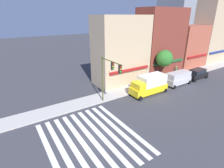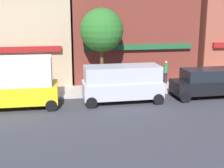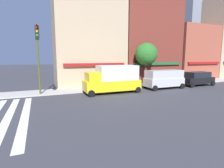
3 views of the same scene
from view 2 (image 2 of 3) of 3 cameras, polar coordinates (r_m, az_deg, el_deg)
storefront_row at (r=28.11m, az=14.43°, el=14.35°), size 38.66×5.30×15.19m
box_truck_yellow at (r=19.45m, az=-18.88°, el=0.30°), size 6.24×2.42×3.04m
van_silver at (r=19.74m, az=1.89°, el=0.32°), size 5.00×2.22×2.34m
suv_black at (r=21.79m, az=17.03°, el=0.30°), size 4.71×2.12×1.94m
pedestrian_green_top at (r=24.52m, az=9.80°, el=2.23°), size 0.32×0.32×1.77m
street_tree at (r=21.86m, az=-1.91°, el=9.79°), size 3.02×3.02×5.75m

